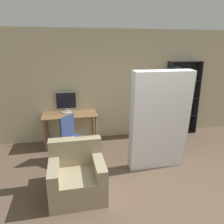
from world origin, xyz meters
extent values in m
plane|color=brown|center=(0.00, 0.00, 0.00)|extent=(16.00, 16.00, 0.00)
cube|color=#C6B793|center=(0.00, 2.85, 1.35)|extent=(8.00, 0.06, 2.70)
cube|color=brown|center=(-1.37, 2.51, 0.75)|extent=(1.27, 0.62, 0.03)
cylinder|color=brown|center=(-1.95, 2.26, 0.37)|extent=(0.05, 0.05, 0.73)
cylinder|color=brown|center=(-0.79, 2.26, 0.37)|extent=(0.05, 0.05, 0.73)
cylinder|color=brown|center=(-1.95, 2.76, 0.37)|extent=(0.05, 0.05, 0.73)
cylinder|color=brown|center=(-0.79, 2.76, 0.37)|extent=(0.05, 0.05, 0.73)
cylinder|color=#B7B7BC|center=(-1.44, 2.68, 0.77)|extent=(0.25, 0.25, 0.02)
cylinder|color=#B7B7BC|center=(-1.44, 2.68, 0.83)|extent=(0.04, 0.04, 0.09)
cube|color=#B7B7BC|center=(-1.44, 2.68, 1.06)|extent=(0.48, 0.02, 0.40)
cube|color=black|center=(-1.44, 2.68, 1.06)|extent=(0.45, 0.03, 0.38)
cylinder|color=#4C4C51|center=(-1.29, 1.64, 0.01)|extent=(0.52, 0.52, 0.03)
cylinder|color=#4C4C51|center=(-1.29, 1.64, 0.24)|extent=(0.05, 0.05, 0.43)
cube|color=navy|center=(-1.29, 1.64, 0.48)|extent=(0.62, 0.62, 0.05)
cube|color=navy|center=(-1.44, 1.77, 0.73)|extent=(0.29, 0.32, 0.45)
cube|color=black|center=(1.19, 2.67, 0.97)|extent=(0.02, 0.30, 1.93)
cube|color=black|center=(2.00, 2.67, 0.97)|extent=(0.02, 0.30, 1.93)
cube|color=black|center=(1.59, 2.81, 0.97)|extent=(0.84, 0.02, 1.93)
cube|color=black|center=(1.59, 2.67, 0.01)|extent=(0.80, 0.27, 0.02)
cube|color=black|center=(1.59, 2.67, 0.49)|extent=(0.80, 0.27, 0.02)
cube|color=black|center=(1.59, 2.67, 0.97)|extent=(0.80, 0.27, 0.02)
cube|color=black|center=(1.59, 2.67, 1.44)|extent=(0.80, 0.27, 0.02)
cube|color=black|center=(1.59, 2.67, 1.92)|extent=(0.80, 0.27, 0.02)
cube|color=red|center=(1.22, 2.66, 0.22)|extent=(0.04, 0.17, 0.40)
cube|color=orange|center=(1.27, 2.70, 0.19)|extent=(0.04, 0.20, 0.34)
cube|color=orange|center=(1.30, 2.65, 0.23)|extent=(0.02, 0.20, 0.42)
cube|color=#7A2D84|center=(1.34, 2.68, 0.20)|extent=(0.03, 0.16, 0.36)
cube|color=#232328|center=(1.38, 2.64, 0.19)|extent=(0.03, 0.18, 0.35)
cube|color=#287A38|center=(1.22, 2.67, 0.65)|extent=(0.02, 0.21, 0.31)
cube|color=#7A2D84|center=(1.25, 2.69, 0.67)|extent=(0.02, 0.20, 0.36)
cube|color=silver|center=(1.27, 2.63, 0.66)|extent=(0.02, 0.19, 0.33)
cube|color=#7A2D84|center=(1.31, 2.68, 0.65)|extent=(0.03, 0.21, 0.30)
cube|color=#287A38|center=(1.35, 2.68, 0.67)|extent=(0.03, 0.17, 0.35)
cube|color=brown|center=(1.38, 2.65, 0.69)|extent=(0.02, 0.22, 0.40)
cube|color=#232328|center=(1.41, 2.66, 0.64)|extent=(0.03, 0.16, 0.30)
cube|color=gold|center=(1.45, 2.67, 0.65)|extent=(0.02, 0.15, 0.31)
cube|color=#7A2D84|center=(1.48, 2.69, 0.65)|extent=(0.03, 0.22, 0.30)
cube|color=teal|center=(1.22, 2.68, 1.17)|extent=(0.04, 0.22, 0.40)
cube|color=silver|center=(1.26, 2.65, 1.18)|extent=(0.02, 0.20, 0.41)
cube|color=silver|center=(1.29, 2.65, 1.12)|extent=(0.02, 0.15, 0.29)
cube|color=red|center=(1.33, 2.71, 1.14)|extent=(0.03, 0.17, 0.32)
cube|color=#7A2D84|center=(1.36, 2.69, 1.18)|extent=(0.02, 0.18, 0.41)
cube|color=silver|center=(1.39, 2.69, 1.13)|extent=(0.02, 0.20, 0.32)
cube|color=brown|center=(1.42, 2.66, 1.17)|extent=(0.02, 0.16, 0.38)
cube|color=#1E4C9E|center=(1.22, 2.66, 1.65)|extent=(0.04, 0.15, 0.39)
cube|color=brown|center=(1.26, 2.71, 1.63)|extent=(0.02, 0.19, 0.35)
cube|color=teal|center=(1.29, 2.66, 1.64)|extent=(0.02, 0.19, 0.38)
cube|color=red|center=(1.32, 2.68, 1.60)|extent=(0.02, 0.17, 0.30)
cube|color=#1E4C9E|center=(1.35, 2.66, 1.63)|extent=(0.02, 0.16, 0.36)
cube|color=orange|center=(1.39, 2.70, 1.61)|extent=(0.03, 0.21, 0.32)
cube|color=teal|center=(1.42, 2.70, 1.62)|extent=(0.03, 0.20, 0.33)
cube|color=silver|center=(0.24, 1.09, 0.95)|extent=(1.10, 0.36, 1.91)
cube|color=beige|center=(0.79, 1.09, 0.95)|extent=(0.01, 0.36, 1.87)
cube|color=gray|center=(-1.34, 0.56, 0.20)|extent=(0.85, 0.80, 0.40)
cube|color=gray|center=(-1.34, 0.86, 0.62)|extent=(0.85, 0.20, 0.45)
cube|color=gray|center=(-1.68, 0.56, 0.50)|extent=(0.16, 0.80, 0.20)
cube|color=gray|center=(-0.99, 0.56, 0.50)|extent=(0.16, 0.80, 0.20)
camera|label=1|loc=(-1.43, -2.48, 2.29)|focal=35.00mm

